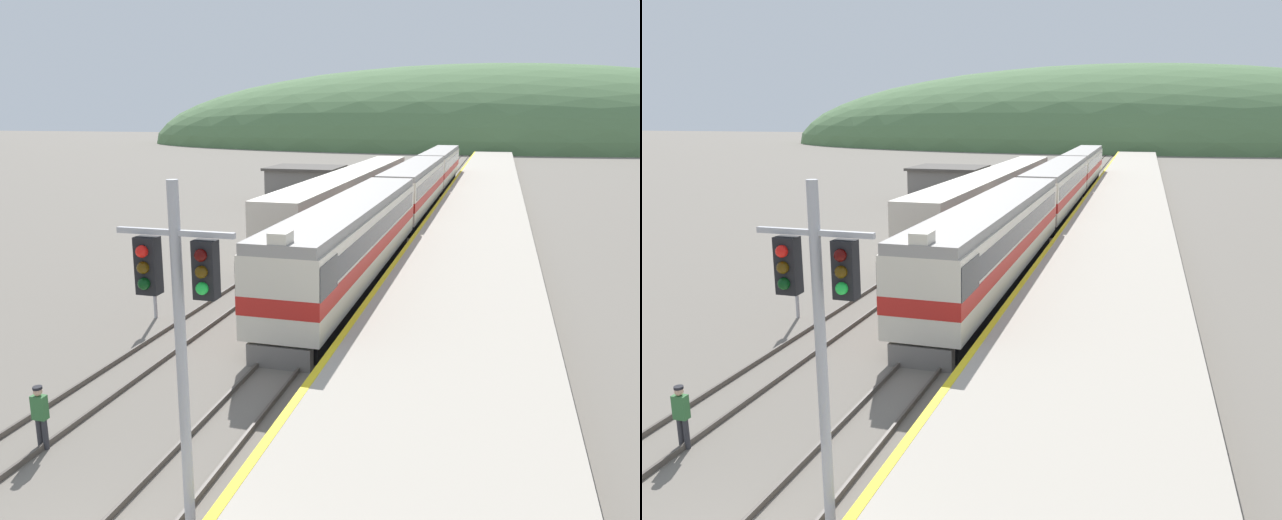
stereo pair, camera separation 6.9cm
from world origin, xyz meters
TOP-DOWN VIEW (x-y plane):
  - track_main at (0.00, 70.00)m, footprint 1.52×180.00m
  - track_siding at (-4.65, 70.00)m, footprint 1.52×180.00m
  - platform at (5.26, 50.00)m, footprint 7.01×140.00m
  - distant_hills at (0.00, 162.75)m, footprint 180.23×81.10m
  - station_shed at (-10.87, 48.95)m, footprint 6.66×6.02m
  - express_train_lead_car at (0.00, 21.47)m, footprint 2.87×21.88m
  - carriage_second at (0.00, 44.11)m, footprint 2.86×21.17m
  - carriage_third at (0.00, 66.17)m, footprint 2.86×21.17m
  - siding_train at (-4.65, 41.39)m, footprint 2.90×36.89m
  - signal_mast_main at (1.32, 2.18)m, footprint 2.20×0.42m
  - signal_post_siding at (-6.60, 14.41)m, footprint 0.36×0.42m
  - track_worker at (-3.97, 4.54)m, footprint 0.36×0.23m

SIDE VIEW (x-z plane):
  - distant_hills at x=0.00m, z-range -20.42..20.42m
  - track_main at x=0.00m, z-range 0.00..0.16m
  - track_siding at x=-4.65m, z-range 0.00..0.16m
  - platform at x=5.26m, z-range -0.01..0.96m
  - track_worker at x=-3.97m, z-range 0.11..1.77m
  - station_shed at x=-10.87m, z-range 0.02..3.35m
  - siding_train at x=-4.65m, z-range 0.06..3.75m
  - carriage_second at x=0.00m, z-range 0.18..4.33m
  - carriage_third at x=0.00m, z-range 0.18..4.33m
  - express_train_lead_car at x=0.00m, z-range 0.01..4.52m
  - signal_post_siding at x=-6.60m, z-range 0.75..4.10m
  - signal_mast_main at x=1.32m, z-range 1.09..8.18m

